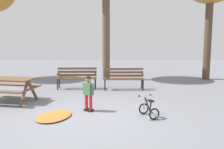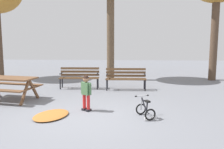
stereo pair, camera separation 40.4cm
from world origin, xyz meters
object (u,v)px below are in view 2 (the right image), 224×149
object	(u,v)px
park_bench_left	(126,77)
kids_bicycle	(145,110)
picnic_table	(8,83)
park_bench_far_left	(80,76)
child_standing	(86,90)

from	to	relation	value
park_bench_left	kids_bicycle	distance (m)	3.61
picnic_table	park_bench_far_left	distance (m)	2.92
picnic_table	kids_bicycle	distance (m)	4.65
picnic_table	child_standing	bearing A→B (deg)	-20.82
park_bench_left	park_bench_far_left	bearing A→B (deg)	175.01
picnic_table	child_standing	distance (m)	2.94
picnic_table	kids_bicycle	bearing A→B (deg)	-19.69
park_bench_left	child_standing	size ratio (longest dim) A/B	1.60
picnic_table	park_bench_left	size ratio (longest dim) A/B	1.25
park_bench_left	kids_bicycle	xyz separation A→B (m)	(0.51, -3.56, -0.31)
park_bench_left	child_standing	distance (m)	3.24
park_bench_far_left	park_bench_left	distance (m)	1.91
park_bench_far_left	picnic_table	bearing A→B (deg)	-131.97
picnic_table	park_bench_far_left	size ratio (longest dim) A/B	1.25
picnic_table	kids_bicycle	xyz separation A→B (m)	(4.36, -1.56, -0.39)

